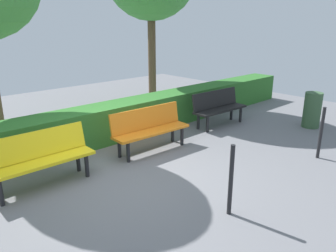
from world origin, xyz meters
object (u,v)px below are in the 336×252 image
(bench_black, at_px, (218,106))
(trash_bin, at_px, (312,110))
(bench_orange, at_px, (150,127))
(bench_yellow, at_px, (39,157))

(bench_black, xyz_separation_m, trash_bin, (-1.54, 1.68, -0.05))
(trash_bin, bearing_deg, bench_orange, -21.81)
(bench_black, xyz_separation_m, bench_yellow, (4.55, 0.10, 0.00))
(bench_orange, height_order, trash_bin, trash_bin)
(bench_orange, bearing_deg, bench_black, -174.26)
(bench_black, bearing_deg, bench_yellow, 3.63)
(bench_black, distance_m, bench_orange, 2.34)
(trash_bin, bearing_deg, bench_black, -47.56)
(bench_black, relative_size, trash_bin, 1.81)
(bench_black, relative_size, bench_orange, 0.94)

